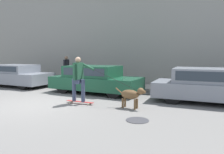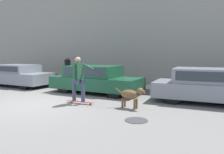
% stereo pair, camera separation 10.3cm
% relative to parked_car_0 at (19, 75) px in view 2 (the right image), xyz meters
% --- Properties ---
extents(ground_plane, '(36.00, 36.00, 0.00)m').
position_rel_parked_car_0_xyz_m(ground_plane, '(4.31, -3.01, -0.61)').
color(ground_plane, slate).
extents(back_wall, '(32.00, 0.30, 5.92)m').
position_rel_parked_car_0_xyz_m(back_wall, '(4.31, 3.14, 2.35)').
color(back_wall, gray).
rests_on(back_wall, ground_plane).
extents(sidewalk_curb, '(30.00, 1.83, 0.16)m').
position_rel_parked_car_0_xyz_m(sidewalk_curb, '(4.31, 2.06, -0.54)').
color(sidewalk_curb, '#A39E93').
rests_on(sidewalk_curb, ground_plane).
extents(parked_car_0, '(3.97, 1.81, 1.22)m').
position_rel_parked_car_0_xyz_m(parked_car_0, '(0.00, 0.00, 0.00)').
color(parked_car_0, black).
rests_on(parked_car_0, ground_plane).
extents(parked_car_1, '(4.23, 1.88, 1.27)m').
position_rel_parked_car_0_xyz_m(parked_car_1, '(5.04, 0.00, 0.02)').
color(parked_car_1, black).
rests_on(parked_car_1, ground_plane).
extents(parked_car_2, '(4.15, 1.99, 1.27)m').
position_rel_parked_car_0_xyz_m(parked_car_2, '(9.90, -0.00, 0.02)').
color(parked_car_2, black).
rests_on(parked_car_2, ground_plane).
extents(dog, '(1.09, 0.37, 0.71)m').
position_rel_parked_car_0_xyz_m(dog, '(7.61, -2.10, -0.15)').
color(dog, brown).
rests_on(dog, ground_plane).
extents(skateboarder, '(2.80, 0.57, 1.70)m').
position_rel_parked_car_0_xyz_m(skateboarder, '(5.64, -2.25, 0.35)').
color(skateboarder, beige).
rests_on(skateboarder, ground_plane).
extents(pedestrian_with_bag, '(0.28, 0.67, 1.55)m').
position_rel_parked_car_0_xyz_m(pedestrian_with_bag, '(2.05, 1.81, 0.39)').
color(pedestrian_with_bag, '#28282D').
rests_on(pedestrian_with_bag, sidewalk_curb).
extents(manhole_cover, '(0.63, 0.63, 0.01)m').
position_rel_parked_car_0_xyz_m(manhole_cover, '(8.22, -3.29, -0.61)').
color(manhole_cover, '#38383D').
rests_on(manhole_cover, ground_plane).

